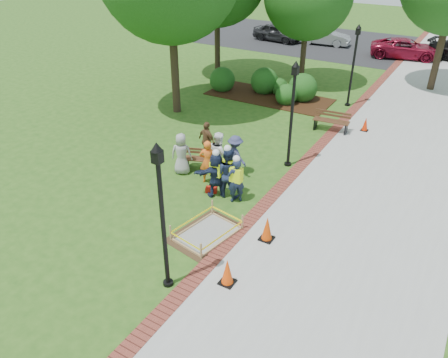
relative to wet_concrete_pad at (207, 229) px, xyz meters
The scene contains 31 objects.
ground 1.16m from the wet_concrete_pad, 148.16° to the left, with size 100.00×100.00×0.00m, color #285116.
sidewalk 11.34m from the wet_concrete_pad, 69.14° to the left, with size 6.00×60.00×0.02m, color #9E9E99.
brick_edging 10.63m from the wet_concrete_pad, 85.74° to the left, with size 0.50×60.00×0.03m, color maroon.
mulch_bed 13.21m from the wet_concrete_pad, 107.46° to the left, with size 7.00×3.00×0.05m, color #381E0F.
parking_lot 27.61m from the wet_concrete_pad, 91.99° to the left, with size 36.00×12.00×0.01m, color black.
wet_concrete_pad is the anchor object (origin of this frame).
bench_near 4.32m from the wet_concrete_pad, 125.20° to the left, with size 1.56×1.01×0.81m.
bench_far 9.84m from the wet_concrete_pad, 86.33° to the left, with size 1.72×0.73×0.91m.
cone_front 2.26m from the wet_concrete_pad, 43.14° to the right, with size 0.42×0.42×0.82m.
cone_back 1.87m from the wet_concrete_pad, 23.23° to the left, with size 0.42×0.42×0.84m.
cone_far 10.85m from the wet_concrete_pad, 79.25° to the left, with size 0.34×0.34×0.67m.
toolbox 2.55m from the wet_concrete_pad, 119.45° to the left, with size 0.41×0.23×0.21m, color #AF150D.
lamp_near 3.30m from the wet_concrete_pad, 83.15° to the right, with size 0.28×0.28×4.26m.
lamp_mid 6.04m from the wet_concrete_pad, 87.05° to the left, with size 0.28×0.28×4.26m.
lamp_far 13.78m from the wet_concrete_pad, 88.78° to the left, with size 0.28×0.28×4.26m.
shrub_a 14.06m from the wet_concrete_pad, 119.21° to the left, with size 1.49×1.49×1.49m, color #194212.
shrub_b 13.94m from the wet_concrete_pad, 109.06° to the left, with size 1.58×1.58×1.58m, color #194212.
shrub_c 12.39m from the wet_concrete_pad, 102.53° to the left, with size 1.19×1.19×1.19m, color #194212.
shrub_d 13.29m from the wet_concrete_pad, 99.42° to the left, with size 1.63×1.63×1.63m, color #194212.
shrub_e 13.90m from the wet_concrete_pad, 105.48° to the left, with size 1.00×1.00×1.00m, color #194212.
casual_person_a 4.20m from the wet_concrete_pad, 136.45° to the left, with size 0.62×0.53×1.66m.
casual_person_b 3.35m from the wet_concrete_pad, 122.32° to the left, with size 0.64×0.54×1.71m.
casual_person_c 3.91m from the wet_concrete_pad, 115.89° to the left, with size 0.67×0.67×1.80m.
casual_person_d 5.27m from the wet_concrete_pad, 122.82° to the left, with size 0.60×0.47×1.63m.
casual_person_e 4.05m from the wet_concrete_pad, 107.10° to the left, with size 0.60×0.47×1.63m.
hivis_worker_a 2.45m from the wet_concrete_pad, 114.76° to the left, with size 0.64×0.62×1.84m.
hivis_worker_b 2.28m from the wet_concrete_pad, 95.25° to the left, with size 0.61×0.61×1.80m.
hivis_worker_c 2.53m from the wet_concrete_pad, 105.41° to the left, with size 0.66×0.50×2.01m.
parked_car_a 27.41m from the wet_concrete_pad, 110.44° to the left, with size 4.71×2.05×1.54m, color #242426.
parked_car_b 27.08m from the wet_concrete_pad, 102.01° to the left, with size 4.44×1.93×1.45m, color gray.
parked_car_c 25.53m from the wet_concrete_pad, 88.03° to the left, with size 4.61×2.01×1.50m, color maroon.
Camera 1 is at (7.09, -9.79, 8.42)m, focal length 35.00 mm.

